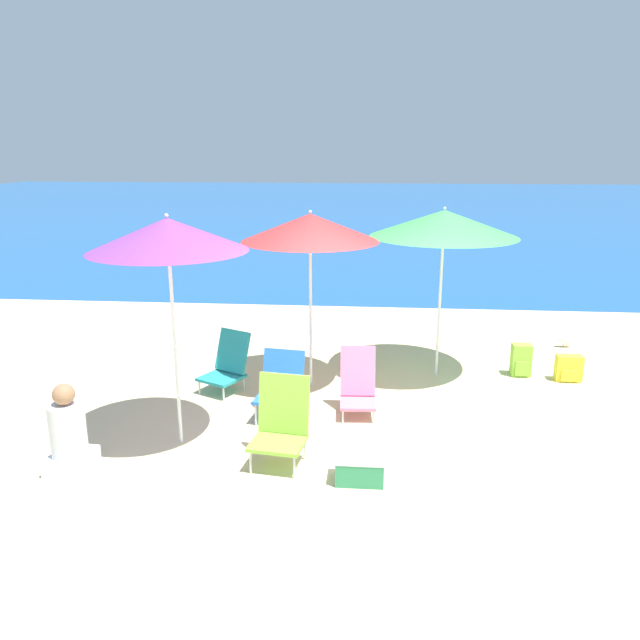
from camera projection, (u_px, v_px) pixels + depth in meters
ground_plane at (392, 457)px, 6.28m from camera, size 60.00×60.00×0.00m
sea_water at (380, 207)px, 31.22m from camera, size 60.00×40.00×0.01m
beach_umbrella_red at (310, 228)px, 7.61m from camera, size 1.71×1.71×2.27m
beach_umbrella_purple at (168, 235)px, 6.01m from camera, size 1.56×1.56×2.40m
beach_umbrella_green at (444, 224)px, 7.98m from camera, size 1.91×1.91×2.27m
beach_chair_teal at (227, 364)px, 7.93m from camera, size 0.67×0.72×0.75m
beach_chair_blue at (281, 384)px, 7.12m from camera, size 0.55×0.60×0.76m
beach_chair_lime at (281, 421)px, 6.11m from camera, size 0.58×0.58×0.87m
beach_chair_pink at (358, 385)px, 7.25m from camera, size 0.44×0.55×0.77m
person_seated_near at (68, 435)px, 5.95m from camera, size 0.41×0.47×0.88m
backpack_yellow at (569, 369)px, 8.26m from camera, size 0.34×0.19×0.35m
backpack_lime at (521, 360)px, 8.45m from camera, size 0.26×0.21×0.44m
cooler_box at (360, 467)px, 5.80m from camera, size 0.46×0.30×0.28m
seagull at (566, 339)px, 9.64m from camera, size 0.27×0.11×0.23m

